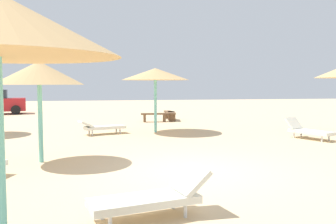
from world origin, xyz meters
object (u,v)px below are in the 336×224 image
object	(u,v)px
parasol_1	(39,73)
lounger_0	(101,127)
parasol_0	(155,74)
lounger_4	(153,197)
bench_2	(154,116)
bench_0	(169,114)
bench_1	(172,115)
lounger_2	(308,130)

from	to	relation	value
parasol_1	lounger_0	xyz separation A→B (m)	(1.61, 5.32, -2.05)
parasol_0	lounger_4	bearing A→B (deg)	-98.90
lounger_0	bench_2	xyz separation A→B (m)	(2.93, 4.60, 0.04)
parasol_1	lounger_0	world-z (taller)	parasol_1
bench_0	parasol_1	bearing A→B (deg)	-116.69
parasol_0	lounger_4	size ratio (longest dim) A/B	1.47
lounger_0	lounger_4	xyz separation A→B (m)	(0.73, -9.90, 0.01)
parasol_1	lounger_4	distance (m)	5.53
parasol_0	bench_2	world-z (taller)	parasol_0
bench_1	parasol_1	bearing A→B (deg)	-118.22
parasol_0	lounger_2	world-z (taller)	parasol_0
parasol_0	bench_2	bearing A→B (deg)	82.09
lounger_4	bench_2	distance (m)	14.66
lounger_4	bench_2	world-z (taller)	lounger_4
parasol_0	bench_0	size ratio (longest dim) A/B	1.94
lounger_0	bench_1	bearing A→B (deg)	52.10
parasol_0	lounger_4	xyz separation A→B (m)	(-1.59, -10.13, -2.19)
parasol_1	bench_1	size ratio (longest dim) A/B	1.74
lounger_0	lounger_4	distance (m)	9.92
parasol_0	lounger_4	world-z (taller)	parasol_0
parasol_1	bench_0	bearing A→B (deg)	63.31
bench_0	bench_1	world-z (taller)	same
parasol_0	bench_0	distance (m)	6.24
lounger_0	parasol_1	bearing A→B (deg)	-106.82
bench_2	parasol_0	bearing A→B (deg)	-97.91
lounger_2	bench_1	size ratio (longest dim) A/B	1.28
parasol_0	lounger_0	world-z (taller)	parasol_0
parasol_0	bench_2	distance (m)	4.91
lounger_2	lounger_4	distance (m)	10.00
parasol_1	lounger_2	size ratio (longest dim) A/B	1.36
parasol_1	lounger_2	distance (m)	9.92
lounger_2	bench_2	world-z (taller)	lounger_2
parasol_1	bench_0	distance (m)	12.66
bench_0	bench_1	xyz separation A→B (m)	(0.01, -0.69, 0.00)
parasol_0	bench_0	bearing A→B (deg)	73.28
bench_0	bench_2	bearing A→B (deg)	-130.84
bench_1	lounger_2	bearing A→B (deg)	-64.77
bench_0	bench_2	distance (m)	1.65
bench_0	lounger_0	bearing A→B (deg)	-124.43
lounger_2	lounger_4	size ratio (longest dim) A/B	0.99
lounger_4	lounger_0	bearing A→B (deg)	94.24
lounger_2	bench_1	world-z (taller)	lounger_2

